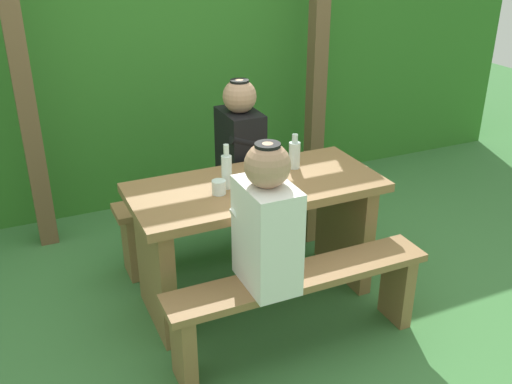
{
  "coord_description": "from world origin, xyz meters",
  "views": [
    {
      "loc": [
        -1.21,
        -2.67,
        2.06
      ],
      "look_at": [
        0.0,
        0.0,
        0.69
      ],
      "focal_mm": 40.89,
      "sensor_mm": 36.0,
      "label": 1
    }
  ],
  "objects_px": {
    "person_white_shirt": "(267,222)",
    "bottle_left": "(227,170)",
    "bench_near": "(299,296)",
    "person_black_coat": "(240,140)",
    "bottle_right": "(294,154)",
    "cell_phone": "(281,183)",
    "picnic_table": "(256,221)",
    "bench_far": "(223,209)",
    "drinking_glass": "(219,187)"
  },
  "relations": [
    {
      "from": "drinking_glass",
      "to": "bottle_left",
      "type": "height_order",
      "value": "bottle_left"
    },
    {
      "from": "bench_far",
      "to": "person_white_shirt",
      "type": "distance_m",
      "value": 1.17
    },
    {
      "from": "bench_far",
      "to": "cell_phone",
      "type": "height_order",
      "value": "cell_phone"
    },
    {
      "from": "drinking_glass",
      "to": "bottle_left",
      "type": "bearing_deg",
      "value": 38.11
    },
    {
      "from": "bench_near",
      "to": "bottle_right",
      "type": "height_order",
      "value": "bottle_right"
    },
    {
      "from": "picnic_table",
      "to": "bench_far",
      "type": "distance_m",
      "value": 0.56
    },
    {
      "from": "bench_near",
      "to": "person_black_coat",
      "type": "bearing_deg",
      "value": 82.96
    },
    {
      "from": "picnic_table",
      "to": "bottle_right",
      "type": "bearing_deg",
      "value": 20.78
    },
    {
      "from": "bench_far",
      "to": "person_black_coat",
      "type": "distance_m",
      "value": 0.48
    },
    {
      "from": "picnic_table",
      "to": "bench_far",
      "type": "xyz_separation_m",
      "value": [
        0.0,
        0.53,
        -0.17
      ]
    },
    {
      "from": "bench_near",
      "to": "picnic_table",
      "type": "bearing_deg",
      "value": 90.0
    },
    {
      "from": "picnic_table",
      "to": "bench_near",
      "type": "height_order",
      "value": "picnic_table"
    },
    {
      "from": "person_white_shirt",
      "to": "bottle_left",
      "type": "xyz_separation_m",
      "value": [
        0.02,
        0.54,
        0.04
      ]
    },
    {
      "from": "bench_near",
      "to": "drinking_glass",
      "type": "distance_m",
      "value": 0.7
    },
    {
      "from": "picnic_table",
      "to": "drinking_glass",
      "type": "distance_m",
      "value": 0.36
    },
    {
      "from": "person_white_shirt",
      "to": "bottle_left",
      "type": "height_order",
      "value": "person_white_shirt"
    },
    {
      "from": "person_white_shirt",
      "to": "bottle_right",
      "type": "distance_m",
      "value": 0.8
    },
    {
      "from": "bottle_left",
      "to": "bottle_right",
      "type": "xyz_separation_m",
      "value": [
        0.46,
        0.1,
        -0.02
      ]
    },
    {
      "from": "person_black_coat",
      "to": "drinking_glass",
      "type": "xyz_separation_m",
      "value": [
        -0.37,
        -0.57,
        -0.02
      ]
    },
    {
      "from": "bottle_right",
      "to": "cell_phone",
      "type": "distance_m",
      "value": 0.26
    },
    {
      "from": "bottle_left",
      "to": "cell_phone",
      "type": "bearing_deg",
      "value": -13.93
    },
    {
      "from": "cell_phone",
      "to": "bench_near",
      "type": "bearing_deg",
      "value": -84.57
    },
    {
      "from": "picnic_table",
      "to": "bottle_left",
      "type": "xyz_separation_m",
      "value": [
        -0.17,
        0.01,
        0.34
      ]
    },
    {
      "from": "bench_near",
      "to": "person_black_coat",
      "type": "xyz_separation_m",
      "value": [
        0.13,
        1.06,
        0.47
      ]
    },
    {
      "from": "drinking_glass",
      "to": "bench_near",
      "type": "bearing_deg",
      "value": -64.59
    },
    {
      "from": "picnic_table",
      "to": "bottle_right",
      "type": "relative_size",
      "value": 6.75
    },
    {
      "from": "picnic_table",
      "to": "bench_far",
      "type": "bearing_deg",
      "value": 90.0
    },
    {
      "from": "bench_far",
      "to": "bottle_right",
      "type": "height_order",
      "value": "bottle_right"
    },
    {
      "from": "drinking_glass",
      "to": "bottle_left",
      "type": "xyz_separation_m",
      "value": [
        0.07,
        0.05,
        0.07
      ]
    },
    {
      "from": "picnic_table",
      "to": "cell_phone",
      "type": "xyz_separation_m",
      "value": [
        0.12,
        -0.06,
        0.24
      ]
    },
    {
      "from": "picnic_table",
      "to": "person_black_coat",
      "type": "bearing_deg",
      "value": 76.09
    },
    {
      "from": "person_black_coat",
      "to": "bottle_right",
      "type": "distance_m",
      "value": 0.45
    },
    {
      "from": "bench_near",
      "to": "cell_phone",
      "type": "height_order",
      "value": "cell_phone"
    },
    {
      "from": "bottle_left",
      "to": "cell_phone",
      "type": "height_order",
      "value": "bottle_left"
    },
    {
      "from": "drinking_glass",
      "to": "bottle_left",
      "type": "relative_size",
      "value": 0.3
    },
    {
      "from": "bench_far",
      "to": "person_black_coat",
      "type": "height_order",
      "value": "person_black_coat"
    },
    {
      "from": "person_white_shirt",
      "to": "person_black_coat",
      "type": "bearing_deg",
      "value": 73.31
    },
    {
      "from": "picnic_table",
      "to": "drinking_glass",
      "type": "height_order",
      "value": "drinking_glass"
    },
    {
      "from": "bench_near",
      "to": "cell_phone",
      "type": "distance_m",
      "value": 0.64
    },
    {
      "from": "person_black_coat",
      "to": "cell_phone",
      "type": "xyz_separation_m",
      "value": [
        -0.01,
        -0.59,
        -0.05
      ]
    },
    {
      "from": "person_white_shirt",
      "to": "cell_phone",
      "type": "distance_m",
      "value": 0.56
    },
    {
      "from": "bench_far",
      "to": "person_white_shirt",
      "type": "relative_size",
      "value": 1.95
    },
    {
      "from": "bench_near",
      "to": "bench_far",
      "type": "height_order",
      "value": "same"
    },
    {
      "from": "drinking_glass",
      "to": "picnic_table",
      "type": "bearing_deg",
      "value": 9.64
    },
    {
      "from": "bench_near",
      "to": "person_white_shirt",
      "type": "xyz_separation_m",
      "value": [
        -0.19,
        0.0,
        0.47
      ]
    },
    {
      "from": "bottle_left",
      "to": "bottle_right",
      "type": "bearing_deg",
      "value": 12.15
    },
    {
      "from": "bench_far",
      "to": "bottle_right",
      "type": "xyz_separation_m",
      "value": [
        0.3,
        -0.42,
        0.49
      ]
    },
    {
      "from": "person_black_coat",
      "to": "cell_phone",
      "type": "relative_size",
      "value": 5.14
    },
    {
      "from": "picnic_table",
      "to": "person_white_shirt",
      "type": "distance_m",
      "value": 0.63
    },
    {
      "from": "person_black_coat",
      "to": "drinking_glass",
      "type": "height_order",
      "value": "person_black_coat"
    }
  ]
}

